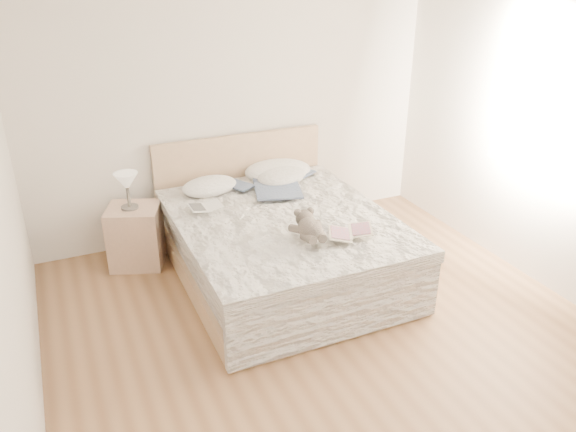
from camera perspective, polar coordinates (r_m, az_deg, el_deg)
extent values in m
cube|color=brown|center=(4.16, 5.81, -13.52)|extent=(4.00, 4.50, 0.00)
cube|color=silver|center=(5.45, -5.43, 11.89)|extent=(4.00, 0.02, 2.70)
cube|color=white|center=(4.93, 25.64, 9.34)|extent=(0.02, 1.30, 1.10)
cube|color=tan|center=(4.95, -0.67, -5.05)|extent=(1.68, 2.08, 0.20)
cube|color=silver|center=(4.83, -0.69, -2.48)|extent=(1.60, 2.00, 0.30)
cube|color=silver|center=(4.70, -0.46, -0.69)|extent=(1.72, 2.05, 0.10)
cube|color=tan|center=(5.65, -4.88, 3.35)|extent=(1.70, 0.06, 1.00)
cube|color=tan|center=(5.24, -15.20, -1.97)|extent=(0.56, 0.53, 0.56)
cylinder|color=#4E4843|center=(5.11, -15.78, 0.87)|extent=(0.15, 0.15, 0.02)
cylinder|color=#3E3933|center=(5.07, -15.92, 2.03)|extent=(0.03, 0.03, 0.21)
cone|color=beige|center=(5.02, -16.10, 3.41)|extent=(0.25, 0.25, 0.15)
ellipsoid|color=white|center=(5.23, -7.98, 3.03)|extent=(0.59, 0.46, 0.16)
ellipsoid|color=white|center=(5.56, -1.04, 4.63)|extent=(0.71, 0.54, 0.20)
ellipsoid|color=silver|center=(5.44, -0.59, 4.15)|extent=(0.71, 0.64, 0.17)
cube|color=white|center=(4.82, -8.38, 0.87)|extent=(0.29, 0.20, 0.02)
cube|color=beige|center=(4.36, 6.36, -1.70)|extent=(0.44, 0.39, 0.02)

